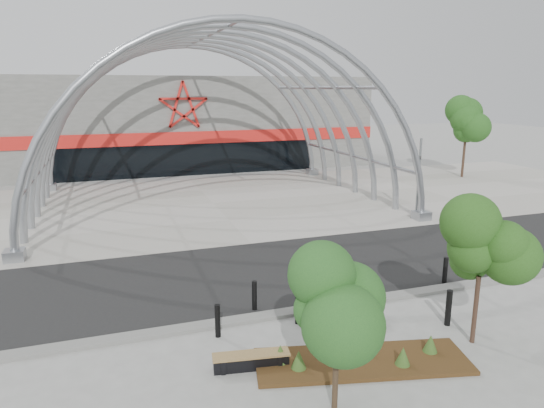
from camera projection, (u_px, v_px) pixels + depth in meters
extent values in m
plane|color=gray|center=(311.00, 307.00, 16.03)|extent=(140.00, 140.00, 0.00)
cube|color=black|center=(276.00, 270.00, 19.25)|extent=(140.00, 7.00, 0.02)
cube|color=#A7A397|center=(213.00, 203.00, 30.29)|extent=(60.00, 17.00, 0.04)
cube|color=slate|center=(314.00, 308.00, 15.78)|extent=(60.00, 0.50, 0.12)
cube|color=#63635E|center=(172.00, 121.00, 45.92)|extent=(34.00, 15.00, 8.00)
cube|color=black|center=(185.00, 160.00, 39.70)|extent=(22.00, 0.25, 2.60)
cube|color=red|center=(185.00, 138.00, 39.28)|extent=(34.00, 0.30, 1.00)
torus|color=#979BA1|center=(245.00, 238.00, 23.39)|extent=(20.36, 0.36, 20.36)
torus|color=#979BA1|center=(233.00, 224.00, 25.69)|extent=(20.36, 0.36, 20.36)
torus|color=#979BA1|center=(222.00, 213.00, 27.99)|extent=(20.36, 0.36, 20.36)
torus|color=#979BA1|center=(213.00, 204.00, 30.29)|extent=(20.36, 0.36, 20.36)
torus|color=#979BA1|center=(205.00, 195.00, 32.59)|extent=(20.36, 0.36, 20.36)
torus|color=#979BA1|center=(198.00, 188.00, 34.90)|extent=(20.36, 0.36, 20.36)
torus|color=#979BA1|center=(192.00, 182.00, 37.20)|extent=(20.36, 0.36, 20.36)
cylinder|color=#979BA1|center=(352.00, 156.00, 32.71)|extent=(0.20, 15.00, 0.20)
cylinder|color=#979BA1|center=(319.00, 88.00, 30.85)|extent=(0.20, 15.00, 0.20)
cylinder|color=#979BA1|center=(208.00, 35.00, 27.95)|extent=(0.20, 15.00, 0.20)
cylinder|color=#979BA1|center=(82.00, 88.00, 26.42)|extent=(0.20, 15.00, 0.20)
cylinder|color=#979BA1|center=(39.00, 171.00, 26.66)|extent=(0.20, 15.00, 0.20)
cube|color=#979BA1|center=(15.00, 256.00, 20.20)|extent=(0.80, 0.80, 0.50)
cube|color=#979BA1|center=(50.00, 187.00, 34.00)|extent=(0.80, 0.80, 0.50)
cube|color=#979BA1|center=(421.00, 216.00, 26.47)|extent=(0.80, 0.80, 0.50)
cube|color=#979BA1|center=(312.00, 172.00, 40.27)|extent=(0.80, 0.80, 0.50)
cube|color=#34250E|center=(362.00, 361.00, 12.75)|extent=(5.85, 2.95, 0.11)
cone|color=#3B5E23|center=(299.00, 359.00, 12.30)|extent=(0.39, 0.39, 0.49)
cone|color=#3B5E23|center=(363.00, 345.00, 13.00)|extent=(0.39, 0.39, 0.49)
cone|color=#3B5E23|center=(403.00, 356.00, 12.46)|extent=(0.39, 0.39, 0.49)
cone|color=#3B5E23|center=(335.00, 344.00, 13.03)|extent=(0.39, 0.39, 0.49)
cone|color=#3B5E23|center=(430.00, 343.00, 13.08)|extent=(0.39, 0.39, 0.49)
cone|color=#3B5E23|center=(280.00, 353.00, 12.57)|extent=(0.39, 0.39, 0.49)
cylinder|color=gray|center=(419.00, 179.00, 26.47)|extent=(0.12, 0.12, 4.43)
imported|color=black|center=(420.00, 161.00, 26.24)|extent=(0.16, 0.63, 0.12)
cylinder|color=#2F2417|center=(336.00, 368.00, 10.71)|extent=(0.13, 0.13, 2.09)
ellipsoid|color=#1B481E|center=(339.00, 288.00, 10.26)|extent=(1.79, 1.79, 2.28)
cylinder|color=#321F19|center=(475.00, 310.00, 13.58)|extent=(0.13, 0.13, 2.00)
ellipsoid|color=#1D4010|center=(482.00, 248.00, 13.16)|extent=(1.65, 1.65, 2.18)
cube|color=black|center=(251.00, 362.00, 12.50)|extent=(1.98, 0.66, 0.33)
cube|color=black|center=(223.00, 364.00, 12.37)|extent=(0.18, 0.44, 0.39)
cube|color=black|center=(279.00, 359.00, 12.62)|extent=(0.18, 0.44, 0.39)
cube|color=olive|center=(251.00, 354.00, 12.45)|extent=(2.04, 0.74, 0.06)
cube|color=black|center=(339.00, 316.00, 15.01)|extent=(2.24, 1.31, 0.38)
cube|color=black|center=(311.00, 313.00, 15.07)|extent=(0.33, 0.51, 0.45)
cube|color=black|center=(366.00, 316.00, 14.93)|extent=(0.33, 0.51, 0.45)
cube|color=olive|center=(339.00, 308.00, 14.95)|extent=(2.33, 1.40, 0.07)
cylinder|color=black|center=(218.00, 321.00, 14.01)|extent=(0.16, 0.16, 1.00)
cylinder|color=black|center=(254.00, 296.00, 15.70)|extent=(0.16, 0.16, 1.00)
cylinder|color=black|center=(298.00, 309.00, 14.81)|extent=(0.16, 0.16, 0.97)
cylinder|color=black|center=(449.00, 308.00, 14.69)|extent=(0.18, 0.18, 1.13)
cylinder|color=black|center=(445.00, 271.00, 17.75)|extent=(0.17, 0.17, 1.05)
cylinder|color=#312017|center=(463.00, 159.00, 38.82)|extent=(0.20, 0.20, 3.03)
ellipsoid|color=#184715|center=(467.00, 124.00, 38.18)|extent=(2.70, 2.70, 3.30)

